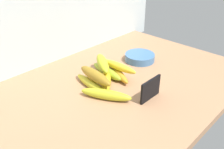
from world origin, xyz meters
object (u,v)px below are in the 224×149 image
Objects in this scene: banana_1 at (106,72)px; banana_3 at (106,95)px; banana_5 at (95,76)px; fruit_bowl at (140,57)px; banana_7 at (103,63)px; banana_0 at (91,84)px; banana_6 at (118,66)px; banana_2 at (106,81)px; chalkboard_sign at (150,90)px; banana_4 at (117,72)px.

banana_1 is 0.96× the size of banana_3.
banana_5 is at bearing 72.24° from banana_3.
fruit_bowl is 32.60cm from banana_5.
banana_7 reaches higher than banana_5.
banana_1 is 18.05cm from banana_3.
banana_1 is 4.32cm from banana_7.
fruit_bowl reaches higher than banana_0.
banana_7 is (9.15, 5.08, 0.40)cm from banana_5.
banana_0 is at bearing 172.30° from banana_6.
banana_6 is at bearing 6.25° from banana_2.
banana_1 is 1.03× the size of banana_6.
banana_0 is 11.61cm from banana_1.
banana_6 is at bearing -170.42° from fruit_bowl.
banana_2 is at bearing 102.71° from chalkboard_sign.
chalkboard_sign is 0.67× the size of banana_2.
banana_1 is at bearing 131.82° from banana_4.
banana_6 reaches higher than banana_2.
banana_1 is at bearing -51.41° from banana_7.
banana_7 reaches higher than banana_1.
banana_2 is 5.85cm from banana_5.
banana_1 reaches higher than banana_4.
chalkboard_sign is 0.56× the size of banana_3.
banana_5 is (-10.07, -3.94, 3.67)cm from banana_1.
chalkboard_sign is 25.73cm from banana_7.
banana_0 is 14.79cm from banana_6.
banana_5 is 13.05cm from banana_6.
banana_5 is 10.48cm from banana_7.
banana_7 reaches higher than banana_0.
banana_1 is (1.35, 24.49, -1.97)cm from chalkboard_sign.
fruit_bowl is 23.63cm from banana_7.
banana_5 is (1.24, -1.31, 3.87)cm from banana_0.
banana_1 is 4.75cm from banana_4.
banana_4 is at bearing 12.57° from banana_2.
banana_1 is at bearing 44.57° from banana_3.
chalkboard_sign is 0.60× the size of banana_6.
banana_5 reaches higher than banana_6.
fruit_bowl is (23.56, 23.18, -2.12)cm from chalkboard_sign.
banana_7 is at bearing 124.19° from banana_6.
banana_2 reaches higher than banana_3.
banana_6 is at bearing -56.99° from banana_1.
banana_6 reaches higher than banana_4.
banana_3 is at bearing -107.76° from banana_5.
banana_3 is 0.96× the size of banana_4.
banana_2 is at bearing -19.40° from banana_5.
banana_2 is 9.03cm from banana_7.
banana_6 is at bearing -101.24° from banana_4.
banana_3 reaches higher than banana_0.
banana_6 is (-19.25, -3.25, 3.35)cm from fruit_bowl.
banana_0 is 1.03× the size of banana_5.
chalkboard_sign is 24.12cm from banana_0.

